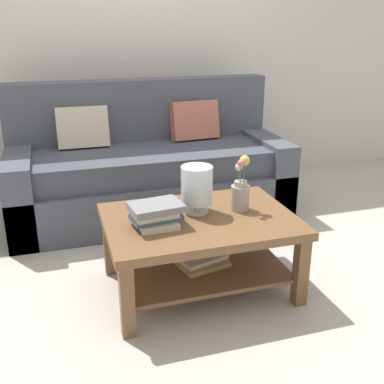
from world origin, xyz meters
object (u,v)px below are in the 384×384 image
object	(u,v)px
book_stack_main	(156,214)
flower_pitcher	(241,191)
couch	(149,170)
coffee_table	(200,237)
glass_hurricane_vase	(197,186)

from	to	relation	value
book_stack_main	flower_pitcher	distance (m)	0.53
couch	coffee_table	size ratio (longest dim) A/B	2.02
book_stack_main	couch	bearing A→B (deg)	79.85
coffee_table	book_stack_main	xyz separation A→B (m)	(-0.26, -0.04, 0.20)
book_stack_main	glass_hurricane_vase	distance (m)	0.31
book_stack_main	flower_pitcher	world-z (taller)	flower_pitcher
coffee_table	glass_hurricane_vase	size ratio (longest dim) A/B	3.87
glass_hurricane_vase	flower_pitcher	distance (m)	0.26
flower_pitcher	book_stack_main	bearing A→B (deg)	-171.80
flower_pitcher	couch	bearing A→B (deg)	103.56
couch	glass_hurricane_vase	bearing A→B (deg)	-88.18
couch	book_stack_main	bearing A→B (deg)	-100.15
book_stack_main	glass_hurricane_vase	world-z (taller)	glass_hurricane_vase
couch	coffee_table	distance (m)	1.26
coffee_table	flower_pitcher	bearing A→B (deg)	7.77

